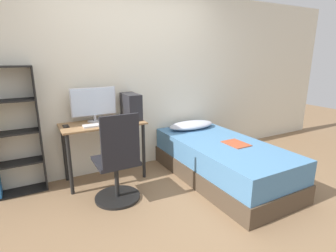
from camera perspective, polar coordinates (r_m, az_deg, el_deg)
The scene contains 12 objects.
ground_plane at distance 2.93m, azimuth 4.50°, elevation -18.37°, with size 14.00×14.00×0.00m, color #846647.
wall_back at distance 3.79m, azimuth -7.70°, elevation 9.52°, with size 8.00×0.05×2.50m.
desk at distance 3.49m, azimuth -13.88°, elevation -1.61°, with size 1.04×0.51×0.78m.
office_chair at distance 2.99m, azimuth -10.88°, elevation -9.00°, with size 0.52×0.52×1.04m.
bed at distance 3.59m, azimuth 11.61°, elevation -7.42°, with size 0.98×2.00×0.52m.
pillow at distance 4.04m, azimuth 5.10°, elevation 0.20°, with size 0.75×0.36×0.11m.
magazine at distance 3.45m, azimuth 14.61°, elevation -3.73°, with size 0.24×0.32×0.01m.
monitor at distance 3.52m, azimuth -15.84°, elevation 4.79°, with size 0.58×0.20×0.44m.
keyboard at distance 3.34m, azimuth -14.37°, elevation 0.30°, with size 0.43×0.13×0.02m.
pc_tower at distance 3.58m, azimuth -8.06°, elevation 4.26°, with size 0.18×0.38×0.34m.
mouse at distance 3.41m, azimuth -10.07°, elevation 0.86°, with size 0.06×0.09×0.02m.
phone at distance 3.41m, azimuth -21.35°, elevation -0.05°, with size 0.07×0.14×0.01m.
Camera 1 is at (-1.36, -2.03, 1.62)m, focal length 28.00 mm.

